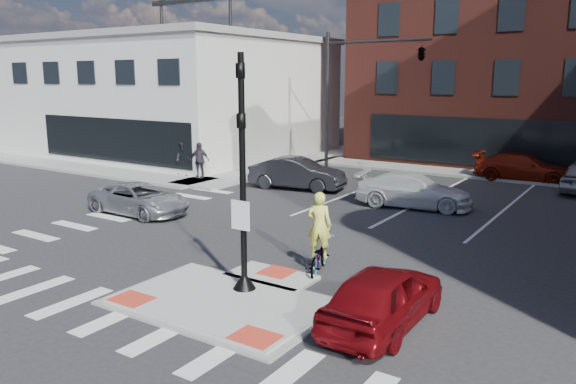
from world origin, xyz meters
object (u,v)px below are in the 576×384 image
Objects in this scene: cyclist at (319,246)px; pedestrian_a at (183,159)px; white_pickup at (414,191)px; bg_car_red at (523,167)px; red_sedan at (384,296)px; bg_car_dark at (297,173)px; pedestrian_b at (199,160)px; silver_suv at (140,199)px.

pedestrian_a is (-14.03, 9.20, 0.31)m from cyclist.
bg_car_red is at bearing -25.37° from white_pickup.
white_pickup is 13.25m from pedestrian_a.
red_sedan is 0.87× the size of bg_car_dark.
white_pickup is 0.97× the size of bg_car_red.
pedestrian_b reaches higher than white_pickup.
pedestrian_a is at bearing -34.28° from red_sedan.
white_pickup is 2.56× the size of pedestrian_b.
bg_car_red is (2.69, 9.23, 0.02)m from white_pickup.
cyclist reaches higher than pedestrian_a.
bg_car_dark is at bearing -6.47° from pedestrian_b.
silver_suv is 2.32× the size of pedestrian_b.
cyclist is (-1.90, -18.70, 0.06)m from bg_car_red.
red_sedan reaches higher than silver_suv.
bg_car_red is at bearing -34.31° from silver_suv.
bg_car_red is 2.67× the size of pedestrian_a.
pedestrian_a is (-17.01, 11.44, 0.40)m from red_sedan.
white_pickup is at bearing -72.52° from red_sedan.
bg_car_dark is 2.02× the size of cyclist.
silver_suv is 11.58m from white_pickup.
silver_suv is at bearing -29.66° from cyclist.
pedestrian_b is (-5.70, -0.91, 0.33)m from bg_car_dark.
pedestrian_b is at bearing 89.09° from bg_car_dark.
silver_suv is at bearing -81.84° from pedestrian_b.
cyclist is at bearing -101.55° from silver_suv.
red_sedan is at bearing 125.71° from cyclist.
bg_car_red is 2.63× the size of pedestrian_b.
pedestrian_b is at bearing -53.02° from cyclist.
red_sedan is 0.84× the size of white_pickup.
white_pickup is 9.51m from cyclist.
cyclist reaches higher than silver_suv.
bg_car_dark reaches higher than white_pickup.
pedestrian_a is at bearing 82.06° from white_pickup.
bg_car_red is 2.15× the size of cyclist.
bg_car_dark is at bearing 75.14° from white_pickup.
cyclist is at bearing -37.26° from red_sedan.
bg_car_red reaches higher than silver_suv.
cyclist is 1.24× the size of pedestrian_a.
pedestrian_a is 0.99× the size of pedestrian_b.
white_pickup is at bearing -105.72° from bg_car_dark.
pedestrian_b is (1.19, 0.00, 0.01)m from pedestrian_a.
pedestrian_b is at bearing 24.42° from silver_suv.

